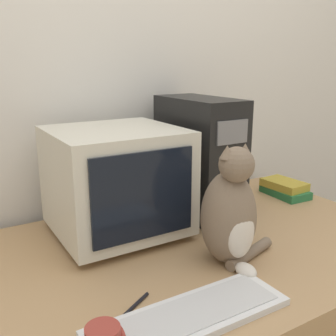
{
  "coord_description": "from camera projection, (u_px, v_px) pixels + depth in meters",
  "views": [
    {
      "loc": [
        -0.62,
        -0.5,
        1.31
      ],
      "look_at": [
        -0.02,
        0.5,
        0.99
      ],
      "focal_mm": 42.0,
      "sensor_mm": 36.0,
      "label": 1
    }
  ],
  "objects": [
    {
      "name": "computer_tower",
      "position": [
        199.0,
        156.0,
        1.52
      ],
      "size": [
        0.19,
        0.39,
        0.45
      ],
      "color": "black",
      "rests_on": "desk"
    },
    {
      "name": "cat",
      "position": [
        231.0,
        214.0,
        1.14
      ],
      "size": [
        0.27,
        0.23,
        0.37
      ],
      "rotation": [
        0.0,
        0.0,
        -0.11
      ],
      "color": "#7A6651",
      "rests_on": "desk"
    },
    {
      "name": "book_stack",
      "position": [
        285.0,
        188.0,
        1.76
      ],
      "size": [
        0.14,
        0.21,
        0.07
      ],
      "color": "#28703D",
      "rests_on": "desk"
    },
    {
      "name": "pen",
      "position": [
        131.0,
        309.0,
        0.95
      ],
      "size": [
        0.14,
        0.08,
        0.01
      ],
      "color": "black",
      "rests_on": "desk"
    },
    {
      "name": "crt_monitor",
      "position": [
        116.0,
        181.0,
        1.33
      ],
      "size": [
        0.42,
        0.41,
        0.37
      ],
      "color": "beige",
      "rests_on": "desk"
    },
    {
      "name": "keyboard",
      "position": [
        190.0,
        317.0,
        0.91
      ],
      "size": [
        0.49,
        0.16,
        0.02
      ],
      "color": "silver",
      "rests_on": "desk"
    },
    {
      "name": "wall_back",
      "position": [
        109.0,
        77.0,
        1.56
      ],
      "size": [
        7.0,
        0.05,
        2.5
      ],
      "color": "silver",
      "rests_on": "ground_plane"
    }
  ]
}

